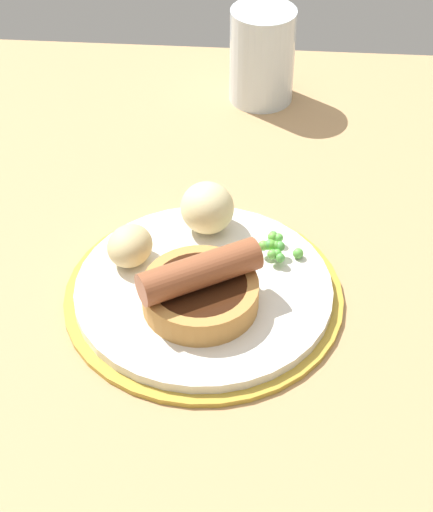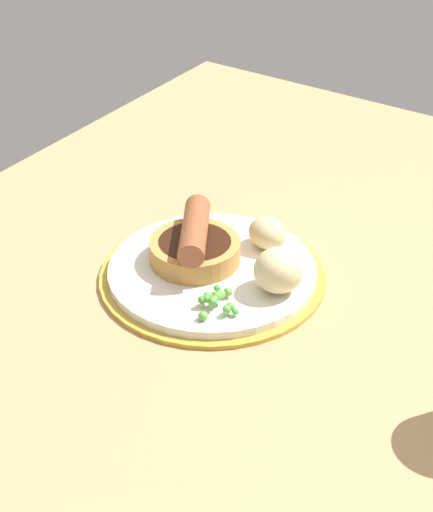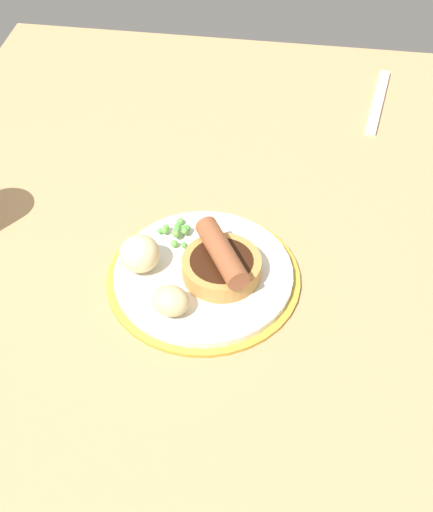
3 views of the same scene
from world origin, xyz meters
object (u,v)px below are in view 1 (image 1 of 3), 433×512
(potato_chunk_2, at_px, (207,208))
(pea_pile, at_px, (273,247))
(drinking_glass, at_px, (262,55))
(sausage_pudding, at_px, (200,288))
(potato_chunk_0, at_px, (130,246))
(dinner_plate, at_px, (204,293))

(potato_chunk_2, bearing_deg, pea_pile, -28.73)
(potato_chunk_2, bearing_deg, drinking_glass, 81.15)
(sausage_pudding, distance_m, potato_chunk_0, 0.08)
(drinking_glass, bearing_deg, potato_chunk_2, -98.85)
(potato_chunk_2, xyz_separation_m, drinking_glass, (0.04, 0.25, 0.02))
(sausage_pudding, relative_size, potato_chunk_0, 2.31)
(dinner_plate, height_order, sausage_pudding, sausage_pudding)
(drinking_glass, bearing_deg, sausage_pudding, -95.94)
(potato_chunk_0, relative_size, drinking_glass, 0.41)
(dinner_plate, bearing_deg, pea_pile, 37.39)
(sausage_pudding, xyz_separation_m, pea_pile, (0.06, 0.07, -0.01))
(potato_chunk_0, xyz_separation_m, potato_chunk_2, (0.06, 0.05, 0.01))
(dinner_plate, relative_size, drinking_glass, 2.24)
(potato_chunk_2, distance_m, drinking_glass, 0.26)
(potato_chunk_2, height_order, drinking_glass, drinking_glass)
(dinner_plate, relative_size, potato_chunk_2, 4.79)
(pea_pile, distance_m, drinking_glass, 0.29)
(dinner_plate, distance_m, pea_pile, 0.07)
(potato_chunk_0, xyz_separation_m, drinking_glass, (0.10, 0.30, 0.02))
(pea_pile, bearing_deg, dinner_plate, -142.61)
(dinner_plate, xyz_separation_m, pea_pile, (0.06, 0.04, 0.02))
(potato_chunk_2, bearing_deg, potato_chunk_0, -141.52)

